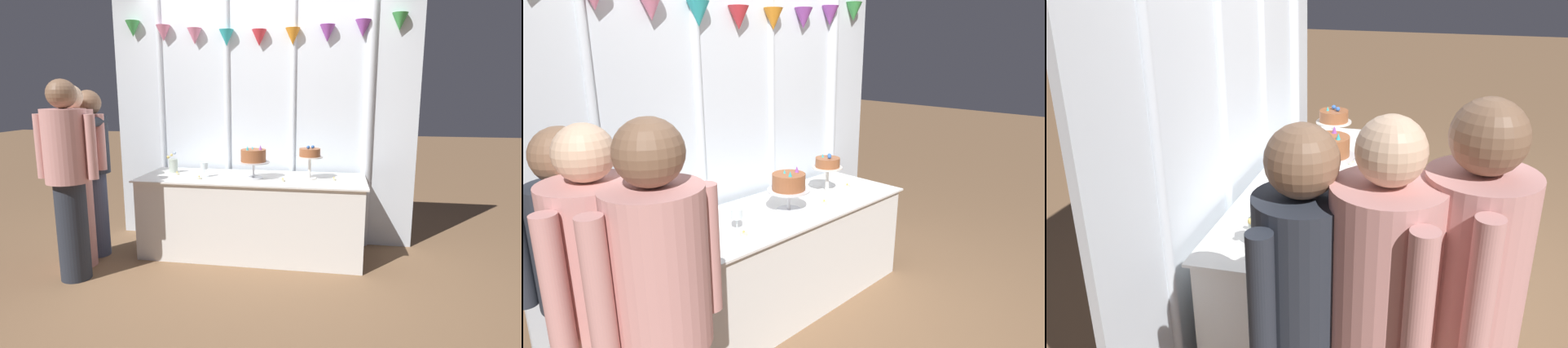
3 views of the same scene
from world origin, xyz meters
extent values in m
plane|color=#846042|center=(0.00, 0.00, 0.00)|extent=(24.00, 24.00, 0.00)
cube|color=silver|center=(0.00, 0.56, 1.24)|extent=(3.09, 0.04, 2.48)
cylinder|color=silver|center=(-1.05, 0.53, 1.24)|extent=(0.05, 0.05, 2.48)
cylinder|color=silver|center=(-0.34, 0.53, 1.24)|extent=(0.06, 0.06, 2.48)
cylinder|color=silver|center=(0.34, 0.53, 1.24)|extent=(0.05, 0.05, 2.48)
cylinder|color=silver|center=(1.07, 0.53, 1.24)|extent=(0.10, 0.10, 2.48)
cone|color=green|center=(-1.31, 0.50, 2.18)|extent=(0.15, 0.15, 0.16)
cone|color=pink|center=(-0.98, 0.50, 2.13)|extent=(0.15, 0.15, 0.16)
cone|color=pink|center=(-0.66, 0.50, 2.09)|extent=(0.15, 0.15, 0.16)
cone|color=#2DB2B7|center=(-0.33, 0.50, 2.07)|extent=(0.15, 0.15, 0.16)
cone|color=#DB333D|center=(0.00, 0.50, 2.06)|extent=(0.15, 0.15, 0.16)
cone|color=orange|center=(0.33, 0.50, 2.07)|extent=(0.15, 0.15, 0.16)
cone|color=purple|center=(0.66, 0.50, 2.09)|extent=(0.15, 0.15, 0.16)
cone|color=purple|center=(0.98, 0.50, 2.13)|extent=(0.15, 0.15, 0.16)
cone|color=green|center=(1.31, 0.50, 2.18)|extent=(0.15, 0.15, 0.16)
cube|color=white|center=(0.00, 0.10, 0.37)|extent=(2.06, 0.69, 0.74)
cube|color=white|center=(0.00, 0.10, 0.75)|extent=(2.11, 0.74, 0.01)
cylinder|color=silver|center=(0.03, 0.03, 0.76)|extent=(0.17, 0.17, 0.01)
cylinder|color=silver|center=(0.03, 0.03, 0.84)|extent=(0.02, 0.02, 0.14)
cylinder|color=silver|center=(0.03, 0.03, 0.91)|extent=(0.30, 0.30, 0.01)
cylinder|color=#995633|center=(0.03, 0.03, 0.97)|extent=(0.23, 0.23, 0.11)
cone|color=purple|center=(0.10, 0.02, 1.05)|extent=(0.03, 0.03, 0.04)
cone|color=#2DB2B7|center=(0.01, 0.06, 1.04)|extent=(0.02, 0.02, 0.03)
cone|color=#2DB2B7|center=(-0.02, -0.02, 1.05)|extent=(0.03, 0.03, 0.04)
cylinder|color=silver|center=(0.54, 0.11, 0.76)|extent=(0.13, 0.13, 0.01)
cylinder|color=silver|center=(0.54, 0.11, 0.86)|extent=(0.03, 0.03, 0.19)
cylinder|color=silver|center=(0.54, 0.11, 0.96)|extent=(0.24, 0.24, 0.01)
cylinder|color=#995633|center=(0.54, 0.11, 1.00)|extent=(0.19, 0.19, 0.07)
sphere|color=blue|center=(0.56, 0.12, 1.05)|extent=(0.03, 0.03, 0.03)
cone|color=#2DB2B7|center=(0.52, 0.15, 1.05)|extent=(0.02, 0.02, 0.03)
sphere|color=blue|center=(0.52, 0.08, 1.05)|extent=(0.03, 0.03, 0.03)
cylinder|color=silver|center=(-0.44, 0.03, 0.76)|extent=(0.06, 0.06, 0.00)
cylinder|color=silver|center=(-0.44, 0.03, 0.80)|extent=(0.01, 0.01, 0.07)
cylinder|color=silver|center=(-0.44, 0.03, 0.87)|extent=(0.07, 0.07, 0.06)
cylinder|color=#B2C1B2|center=(-0.81, 0.20, 0.82)|extent=(0.09, 0.09, 0.14)
sphere|color=silver|center=(-0.78, 0.16, 0.96)|extent=(0.03, 0.03, 0.03)
sphere|color=#E5C666|center=(-0.83, 0.20, 0.93)|extent=(0.03, 0.03, 0.03)
sphere|color=#E5C666|center=(-0.87, 0.21, 0.91)|extent=(0.03, 0.03, 0.03)
cylinder|color=beige|center=(-0.74, 0.09, 0.76)|extent=(0.05, 0.05, 0.02)
sphere|color=#F9CC4C|center=(-0.74, 0.09, 0.78)|extent=(0.01, 0.01, 0.01)
cylinder|color=beige|center=(-0.46, -0.07, 0.76)|extent=(0.05, 0.05, 0.02)
sphere|color=#F9CC4C|center=(-0.46, -0.07, 0.78)|extent=(0.01, 0.01, 0.01)
cylinder|color=beige|center=(0.31, -0.05, 0.77)|extent=(0.04, 0.04, 0.02)
sphere|color=#F9CC4C|center=(0.31, -0.05, 0.79)|extent=(0.01, 0.01, 0.01)
cylinder|color=beige|center=(0.76, 0.08, 0.76)|extent=(0.04, 0.04, 0.02)
sphere|color=#F9CC4C|center=(0.76, 0.08, 0.78)|extent=(0.01, 0.01, 0.01)
cylinder|color=#4C5675|center=(-1.46, -0.18, 0.40)|extent=(0.30, 0.30, 0.80)
cylinder|color=#282D38|center=(-1.46, -0.18, 1.07)|extent=(0.42, 0.42, 0.53)
sphere|color=#846047|center=(-1.46, -0.18, 1.45)|extent=(0.23, 0.23, 0.23)
cylinder|color=#282D38|center=(-1.64, -0.10, 1.06)|extent=(0.08, 0.08, 0.46)
cylinder|color=#282D38|center=(-1.27, -0.49, 1.29)|extent=(0.08, 0.46, 0.08)
cube|color=black|center=(-1.27, -0.72, 1.29)|extent=(0.06, 0.01, 0.12)
cylinder|color=#D6938E|center=(-1.46, -0.44, 0.42)|extent=(0.35, 0.35, 0.84)
cylinder|color=#D6938E|center=(-1.46, -0.44, 1.12)|extent=(0.48, 0.48, 0.56)
sphere|color=beige|center=(-1.46, -0.44, 1.50)|extent=(0.21, 0.21, 0.21)
cube|color=#334284|center=(-1.46, -0.59, 1.14)|extent=(0.03, 0.03, 0.36)
cylinder|color=#D6938E|center=(-1.64, -0.55, 1.11)|extent=(0.08, 0.08, 0.49)
cylinder|color=#D6938E|center=(-1.27, -0.32, 1.11)|extent=(0.08, 0.08, 0.49)
cylinder|color=#282D38|center=(-1.35, -0.70, 0.41)|extent=(0.26, 0.26, 0.83)
cylinder|color=#D6938E|center=(-1.35, -0.70, 1.12)|extent=(0.36, 0.36, 0.59)
sphere|color=#846047|center=(-1.35, -0.70, 1.53)|extent=(0.23, 0.23, 0.23)
cylinder|color=#D6938E|center=(-1.56, -0.72, 1.12)|extent=(0.08, 0.08, 0.52)
cylinder|color=#D6938E|center=(-1.14, -0.69, 1.12)|extent=(0.08, 0.08, 0.52)
camera|label=1|loc=(0.76, -3.76, 1.55)|focal=29.41mm
camera|label=2|loc=(-1.98, -1.95, 1.84)|focal=29.44mm
camera|label=3|loc=(-2.94, -0.55, 2.03)|focal=38.08mm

